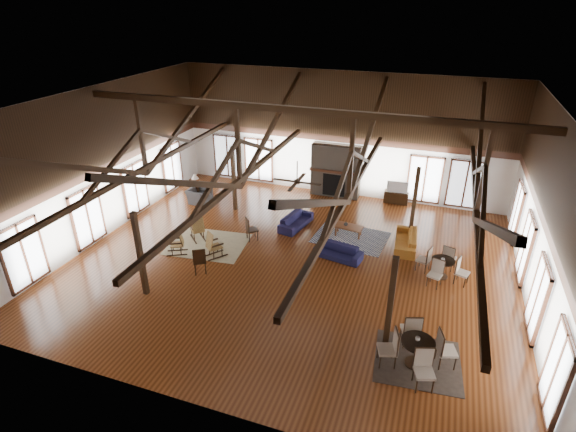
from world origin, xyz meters
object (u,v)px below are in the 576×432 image
(sofa_navy_left, at_px, (296,221))
(armchair, at_px, (199,195))
(sofa_navy_front, at_px, (338,252))
(cafe_table_near, at_px, (417,348))
(tv_console, at_px, (396,197))
(sofa_orange, at_px, (406,240))
(coffee_table, at_px, (349,227))
(cafe_table_far, at_px, (442,265))

(sofa_navy_left, distance_m, armchair, 5.32)
(sofa_navy_front, height_order, sofa_navy_left, sofa_navy_left)
(sofa_navy_front, height_order, armchair, armchair)
(cafe_table_near, bearing_deg, tv_console, 99.92)
(sofa_navy_front, xyz_separation_m, sofa_navy_left, (-2.34, 1.91, 0.01))
(sofa_orange, height_order, coffee_table, sofa_orange)
(coffee_table, bearing_deg, armchair, -179.01)
(armchair, height_order, cafe_table_far, cafe_table_far)
(coffee_table, bearing_deg, sofa_orange, 4.31)
(sofa_navy_left, relative_size, sofa_orange, 0.92)
(sofa_orange, relative_size, cafe_table_far, 1.09)
(sofa_navy_left, distance_m, cafe_table_far, 6.41)
(coffee_table, height_order, cafe_table_far, cafe_table_far)
(sofa_navy_front, height_order, coffee_table, sofa_navy_front)
(sofa_orange, distance_m, coffee_table, 2.36)
(armchair, relative_size, tv_console, 0.94)
(sofa_navy_left, xyz_separation_m, cafe_table_near, (5.62, -6.59, 0.27))
(coffee_table, bearing_deg, tv_console, 78.39)
(sofa_orange, height_order, tv_console, sofa_orange)
(sofa_navy_front, bearing_deg, tv_console, 87.00)
(sofa_navy_left, distance_m, tv_console, 5.49)
(sofa_navy_front, height_order, cafe_table_near, cafe_table_near)
(cafe_table_near, bearing_deg, coffee_table, 116.73)
(cafe_table_far, bearing_deg, sofa_navy_left, 162.39)
(sofa_navy_front, relative_size, sofa_orange, 0.88)
(coffee_table, relative_size, cafe_table_far, 0.65)
(cafe_table_far, bearing_deg, coffee_table, 153.32)
(sofa_orange, bearing_deg, armchair, -100.33)
(sofa_orange, bearing_deg, cafe_table_near, 4.59)
(sofa_navy_left, xyz_separation_m, tv_console, (3.77, 3.98, 0.01))
(sofa_navy_front, height_order, cafe_table_far, cafe_table_far)
(armchair, xyz_separation_m, cafe_table_far, (11.35, -2.87, 0.14))
(cafe_table_near, relative_size, tv_console, 1.90)
(sofa_navy_front, xyz_separation_m, tv_console, (1.43, 5.89, 0.02))
(cafe_table_near, bearing_deg, sofa_navy_left, 130.45)
(coffee_table, relative_size, cafe_table_near, 0.58)
(sofa_navy_left, height_order, cafe_table_far, cafe_table_far)
(sofa_navy_left, bearing_deg, cafe_table_near, -128.32)
(sofa_navy_left, xyz_separation_m, cafe_table_far, (6.11, -1.94, 0.21))
(sofa_navy_front, bearing_deg, sofa_orange, 46.88)
(cafe_table_near, bearing_deg, cafe_table_far, 84.03)
(tv_console, bearing_deg, coffee_table, -109.89)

